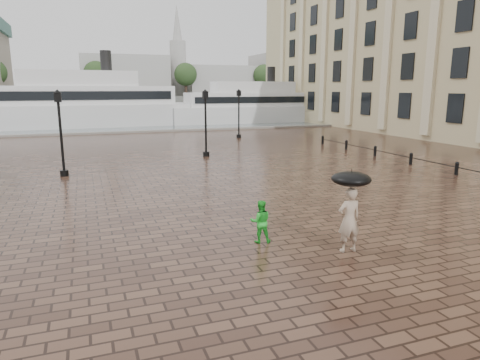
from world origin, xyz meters
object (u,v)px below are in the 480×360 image
Objects in this scene: child_pedestrian at (260,221)px; street_lamps at (133,121)px; adult_pedestrian at (349,220)px; ferry_near at (80,104)px; ferry_far at (253,106)px.

street_lamps is at bearing -70.20° from child_pedestrian.
ferry_near is (-7.16, 46.57, 1.80)m from adult_pedestrian.
child_pedestrian is at bearing -34.04° from adult_pedestrian.
ferry_far reaches higher than child_pedestrian.
ferry_near reaches higher than adult_pedestrian.
child_pedestrian is (1.50, -20.47, -1.67)m from street_lamps.
ferry_far is (15.26, 46.06, 1.32)m from adult_pedestrian.
street_lamps is 0.76× the size of ferry_near.
ferry_near is at bearing -67.95° from child_pedestrian.
adult_pedestrian is 2.60m from child_pedestrian.
street_lamps is at bearing -78.03° from adult_pedestrian.
adult_pedestrian is 47.15m from ferry_near.
street_lamps reaches higher than child_pedestrian.
street_lamps is 30.54m from ferry_far.
ferry_far reaches higher than street_lamps.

